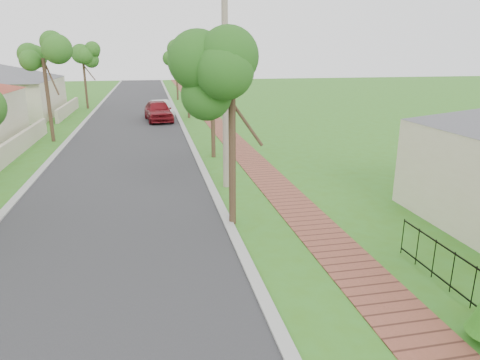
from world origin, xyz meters
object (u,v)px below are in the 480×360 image
object	(u,v)px
near_tree	(232,83)
utility_pole	(225,71)
parked_car_red	(158,111)
parked_car_white	(161,109)

from	to	relation	value
near_tree	utility_pole	distance (m)	3.89
near_tree	utility_pole	xyz separation A→B (m)	(0.47, 3.86, 0.14)
parked_car_red	utility_pole	size ratio (longest dim) A/B	0.53
parked_car_red	parked_car_white	xyz separation A→B (m)	(0.29, 2.50, -0.14)
parked_car_red	utility_pole	distance (m)	18.38
parked_car_white	near_tree	distance (m)	24.54
parked_car_white	near_tree	world-z (taller)	near_tree
parked_car_red	utility_pole	bearing A→B (deg)	-88.74
parked_car_red	utility_pole	xyz separation A→B (m)	(2.27, -17.85, 3.74)
parked_car_white	utility_pole	world-z (taller)	utility_pole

